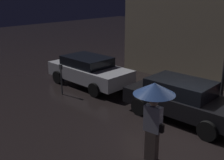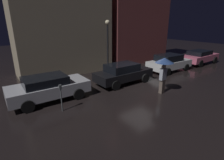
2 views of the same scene
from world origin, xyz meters
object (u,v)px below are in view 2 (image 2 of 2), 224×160
object	(u,v)px
parked_car_black	(123,73)
parked_car_pink	(200,57)
pedestrian_with_umbrella	(164,66)
street_lamp_near	(108,40)
parked_car_silver	(48,87)
parking_meter	(61,95)
parked_car_white	(169,62)

from	to	relation	value
parked_car_black	parked_car_pink	world-z (taller)	parked_car_black
pedestrian_with_umbrella	parked_car_pink	bearing A→B (deg)	11.09
pedestrian_with_umbrella	street_lamp_near	bearing A→B (deg)	88.12
parked_car_silver	parked_car_pink	bearing A→B (deg)	0.11
parking_meter	parked_car_black	bearing A→B (deg)	16.85
parked_car_silver	parked_car_white	size ratio (longest dim) A/B	1.02
pedestrian_with_umbrella	parked_car_white	bearing A→B (deg)	27.18
parked_car_white	pedestrian_with_umbrella	size ratio (longest dim) A/B	1.90
parking_meter	street_lamp_near	size ratio (longest dim) A/B	0.32
parking_meter	street_lamp_near	bearing A→B (deg)	36.52
parked_car_black	street_lamp_near	distance (m)	3.25
parked_car_pink	parked_car_silver	bearing A→B (deg)	178.63
pedestrian_with_umbrella	parking_meter	distance (m)	6.05
parked_car_pink	street_lamp_near	distance (m)	10.47
parked_car_pink	parked_car_white	bearing A→B (deg)	178.23
pedestrian_with_umbrella	street_lamp_near	distance (m)	5.46
parked_car_black	pedestrian_with_umbrella	distance (m)	3.11
parked_car_silver	pedestrian_with_umbrella	bearing A→B (deg)	-26.72
street_lamp_near	pedestrian_with_umbrella	bearing A→B (deg)	-85.58
pedestrian_with_umbrella	street_lamp_near	world-z (taller)	street_lamp_near
parked_car_white	street_lamp_near	xyz separation A→B (m)	(-5.01, 2.29, 2.04)
parked_car_white	street_lamp_near	world-z (taller)	street_lamp_near
parking_meter	street_lamp_near	world-z (taller)	street_lamp_near
parked_car_silver	parking_meter	world-z (taller)	parked_car_silver
parked_car_silver	parked_car_pink	xyz separation A→B (m)	(15.53, -0.02, 0.01)
parked_car_black	parking_meter	size ratio (longest dim) A/B	3.15
parking_meter	parked_car_silver	bearing A→B (deg)	93.77
street_lamp_near	parked_car_black	bearing A→B (deg)	-97.99
parked_car_black	parked_car_pink	bearing A→B (deg)	-0.38
parked_car_white	parking_meter	distance (m)	10.58
parked_car_silver	parking_meter	xyz separation A→B (m)	(0.11, -1.70, 0.10)
parked_car_white	parking_meter	world-z (taller)	parked_car_white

